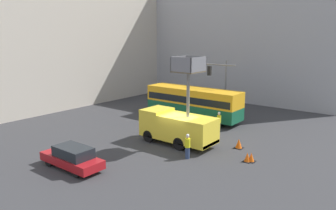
{
  "coord_description": "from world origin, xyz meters",
  "views": [
    {
      "loc": [
        -19.53,
        -14.35,
        8.48
      ],
      "look_at": [
        0.44,
        1.27,
        3.02
      ],
      "focal_mm": 35.0,
      "sensor_mm": 36.0,
      "label": 1
    }
  ],
  "objects": [
    {
      "name": "road_worker_directing",
      "position": [
        5.36,
        -0.61,
        0.91
      ],
      "size": [
        0.38,
        0.38,
        1.82
      ],
      "rotation": [
        0.0,
        0.0,
        0.1
      ],
      "color": "navy",
      "rests_on": "ground_plane"
    },
    {
      "name": "utility_truck",
      "position": [
        0.44,
        0.32,
        1.56
      ],
      "size": [
        2.43,
        6.11,
        6.92
      ],
      "color": "yellow",
      "rests_on": "ground_plane"
    },
    {
      "name": "road_worker_near_truck",
      "position": [
        -1.66,
        -2.1,
        0.88
      ],
      "size": [
        0.38,
        0.38,
        1.78
      ],
      "rotation": [
        0.0,
        0.0,
        5.01
      ],
      "color": "navy",
      "rests_on": "ground_plane"
    },
    {
      "name": "traffic_light_pole",
      "position": [
        9.89,
        1.92,
        4.0
      ],
      "size": [
        3.97,
        3.72,
        5.85
      ],
      "color": "slate",
      "rests_on": "ground_plane"
    },
    {
      "name": "parked_car_curbside",
      "position": [
        -7.67,
        2.77,
        0.75
      ],
      "size": [
        1.71,
        4.64,
        1.49
      ],
      "color": "maroon",
      "rests_on": "ground_plane"
    },
    {
      "name": "traffic_cone_near_truck",
      "position": [
        0.35,
        -5.66,
        0.3
      ],
      "size": [
        0.56,
        0.56,
        0.65
      ],
      "color": "black",
      "rests_on": "ground_plane"
    },
    {
      "name": "building_backdrop_side",
      "position": [
        23.3,
        6.27,
        7.87
      ],
      "size": [
        10.0,
        28.0,
        15.74
      ],
      "color": "#9E9EA3",
      "rests_on": "ground_plane"
    },
    {
      "name": "traffic_cone_far_side",
      "position": [
        2.48,
        -3.98,
        0.35
      ],
      "size": [
        0.65,
        0.65,
        0.74
      ],
      "color": "black",
      "rests_on": "ground_plane"
    },
    {
      "name": "city_bus",
      "position": [
        7.56,
        3.61,
        1.89
      ],
      "size": [
        2.59,
        10.02,
        3.22
      ],
      "rotation": [
        0.0,
        0.0,
        1.63
      ],
      "color": "#145638",
      "rests_on": "ground_plane"
    },
    {
      "name": "traffic_cone_mid_road",
      "position": [
        0.53,
        -5.87,
        0.29
      ],
      "size": [
        0.54,
        0.54,
        0.62
      ],
      "color": "black",
      "rests_on": "ground_plane"
    },
    {
      "name": "ground_plane",
      "position": [
        0.0,
        0.0,
        0.0
      ],
      "size": [
        120.0,
        120.0,
        0.0
      ],
      "primitive_type": "plane",
      "color": "#333335"
    },
    {
      "name": "building_backdrop_far",
      "position": [
        0.0,
        22.36,
        8.65
      ],
      "size": [
        44.0,
        10.0,
        17.31
      ],
      "color": "#BCB2A3",
      "rests_on": "ground_plane"
    }
  ]
}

